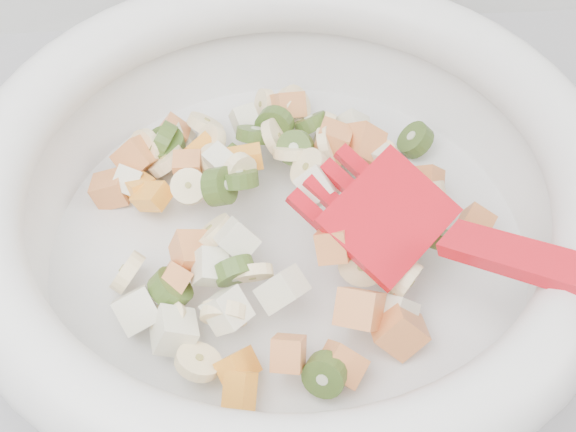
{
  "coord_description": "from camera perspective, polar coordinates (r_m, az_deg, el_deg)",
  "views": [
    {
      "loc": [
        -0.14,
        1.15,
        1.33
      ],
      "look_at": [
        -0.12,
        1.47,
        0.95
      ],
      "focal_mm": 50.0,
      "sensor_mm": 36.0,
      "label": 1
    }
  ],
  "objects": [
    {
      "name": "mixing_bowl",
      "position": [
        0.48,
        0.03,
        0.87
      ],
      "size": [
        0.45,
        0.4,
        0.16
      ],
      "color": "white",
      "rests_on": "counter"
    }
  ]
}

